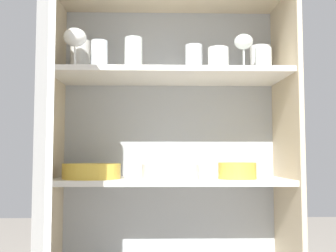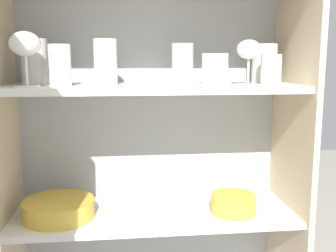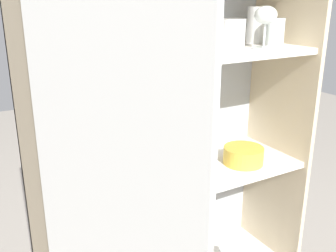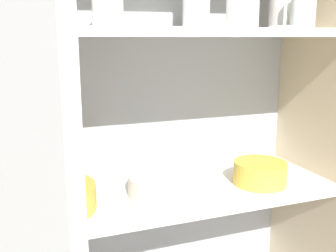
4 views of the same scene
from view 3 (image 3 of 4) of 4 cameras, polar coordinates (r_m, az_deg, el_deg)
The scene contains 17 objects.
cupboard_back_panel at distance 1.47m, azimuth -2.15°, elevation -5.42°, with size 0.92×0.02×1.46m, color #B2B7BC.
cupboard_side_left at distance 1.20m, azimuth -18.13°, elevation -12.28°, with size 0.02×0.34×1.46m, color #CCB793.
cupboard_side_right at distance 1.59m, azimuth 15.17°, elevation -4.04°, with size 0.02×0.34×1.46m, color #CCB793.
shelf_board_middle at distance 1.33m, azimuth 1.13°, elevation -7.21°, with size 0.88×0.31×0.02m, color silver.
shelf_board_upper at distance 1.21m, azimuth 1.25°, elevation 10.26°, with size 0.88×0.31×0.02m, color silver.
tumbler_glass_0 at distance 1.46m, azimuth 12.97°, elevation 14.12°, with size 0.08×0.08×0.13m.
tumbler_glass_1 at distance 1.39m, azimuth 15.25°, elevation 13.01°, with size 0.06×0.06×0.09m.
tumbler_glass_2 at distance 1.10m, azimuth -16.34°, elevation 12.81°, with size 0.08×0.08×0.14m.
tumbler_glass_3 at distance 1.06m, azimuth -10.79°, elevation 12.52°, with size 0.06×0.06×0.12m.
tumbler_glass_4 at distance 1.28m, azimuth 9.35°, elevation 13.03°, with size 0.08×0.08×0.09m.
tumbler_glass_5 at distance 1.12m, azimuth -4.59°, elevation 13.49°, with size 0.07×0.07×0.13m.
tumbler_glass_6 at distance 1.29m, azimuth 4.05°, elevation 13.98°, with size 0.07×0.07×0.13m.
wine_glass_0 at distance 0.98m, azimuth -14.55°, elevation 14.80°, with size 0.08×0.08×0.15m.
wine_glass_1 at distance 1.29m, azimuth 13.99°, elevation 14.90°, with size 0.07×0.07×0.13m.
plate_stack_white at distance 1.29m, azimuth 2.04°, elevation -6.32°, with size 0.21×0.21×0.05m.
mixing_bowl_large at distance 1.18m, azimuth -10.68°, elevation -8.88°, with size 0.22×0.22×0.06m.
serving_bowl_small at distance 1.41m, azimuth 10.88°, elevation -4.09°, with size 0.14×0.14×0.06m.
Camera 3 is at (-0.62, -0.87, 1.33)m, focal length 42.00 mm.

